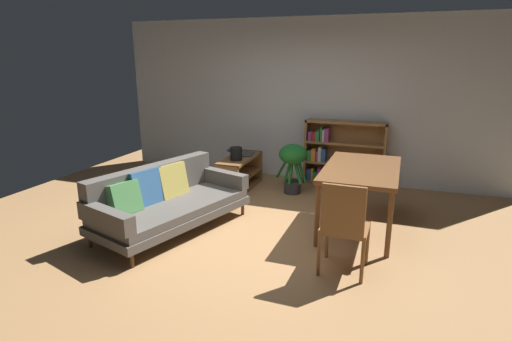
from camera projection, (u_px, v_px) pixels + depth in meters
name	position (u px, v px, depth m)	size (l,w,h in m)	color
ground_plane	(253.00, 238.00, 4.81)	(8.16, 8.16, 0.00)	#A87A4C
back_wall_panel	(308.00, 101.00, 6.89)	(6.80, 0.10, 2.70)	silver
fabric_couch	(165.00, 200.00, 5.01)	(1.41, 2.13, 0.78)	#56351E
media_console	(239.00, 173.00, 6.58)	(0.40, 1.10, 0.52)	brown
open_laptop	(242.00, 153.00, 6.70)	(0.45, 0.38, 0.09)	#333338
desk_speaker	(236.00, 154.00, 6.31)	(0.18, 0.18, 0.20)	black
potted_floor_plant	(293.00, 161.00, 6.28)	(0.54, 0.47, 0.78)	#333338
dining_table	(361.00, 173.00, 4.91)	(0.87, 1.46, 0.79)	brown
dining_chair_near	(344.00, 224.00, 3.90)	(0.46, 0.44, 0.95)	brown
bookshelf	(339.00, 153.00, 6.76)	(1.30, 0.28, 1.07)	olive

